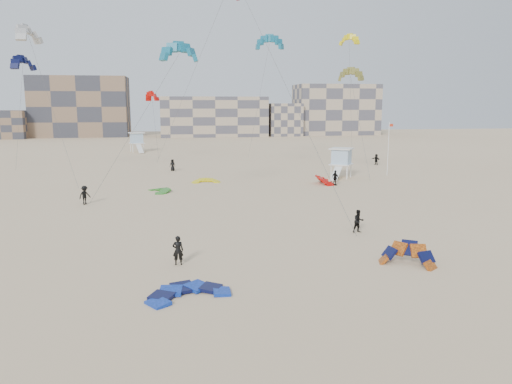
{
  "coord_description": "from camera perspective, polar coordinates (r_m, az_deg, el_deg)",
  "views": [
    {
      "loc": [
        -1.46,
        -26.47,
        9.8
      ],
      "look_at": [
        3.7,
        6.0,
        3.99
      ],
      "focal_mm": 35.0,
      "sensor_mm": 36.0,
      "label": 1
    }
  ],
  "objects": [
    {
      "name": "kite_fly_teal_b",
      "position": [
        82.89,
        1.54,
        16.59
      ],
      "size": [
        5.98,
        5.07,
        19.63
      ],
      "rotation": [
        0.0,
        0.0,
        -0.26
      ],
      "color": "teal",
      "rests_on": "ground"
    },
    {
      "name": "kite_ground_red_far",
      "position": [
        62.75,
        7.83,
        0.94
      ],
      "size": [
        3.72,
        3.55,
        3.1
      ],
      "primitive_type": null,
      "rotation": [
        0.59,
        0.0,
        1.51
      ],
      "color": "red",
      "rests_on": "ground"
    },
    {
      "name": "kitesurfer_c",
      "position": [
        52.06,
        -18.99,
        -0.34
      ],
      "size": [
        1.37,
        1.32,
        1.87
      ],
      "primitive_type": "imported",
      "rotation": [
        0.0,
        0.0,
        0.72
      ],
      "color": "black",
      "rests_on": "ground"
    },
    {
      "name": "kitesurfer_main",
      "position": [
        31.26,
        -8.91,
        -6.61
      ],
      "size": [
        0.67,
        0.44,
        1.84
      ],
      "primitive_type": "imported",
      "rotation": [
        0.0,
        0.0,
        3.14
      ],
      "color": "black",
      "rests_on": "ground"
    },
    {
      "name": "kitesurfer_b",
      "position": [
        39.32,
        11.64,
        -3.29
      ],
      "size": [
        0.96,
        0.8,
        1.78
      ],
      "primitive_type": "imported",
      "rotation": [
        0.0,
        0.0,
        0.15
      ],
      "color": "black",
      "rests_on": "ground"
    },
    {
      "name": "kite_ground_green",
      "position": [
        57.52,
        -10.99,
        0.02
      ],
      "size": [
        4.25,
        4.1,
        1.15
      ],
      "primitive_type": null,
      "rotation": [
        0.15,
        0.0,
        -1.29
      ],
      "color": "green",
      "rests_on": "ground"
    },
    {
      "name": "kite_fly_yellow",
      "position": [
        85.03,
        10.59,
        16.64
      ],
      "size": [
        4.66,
        4.65,
        20.09
      ],
      "rotation": [
        0.0,
        0.0,
        -0.86
      ],
      "color": "#FDFF0B",
      "rests_on": "ground"
    },
    {
      "name": "condo_west_b",
      "position": [
        162.99,
        -19.37,
        9.18
      ],
      "size": [
        28.0,
        14.0,
        18.0
      ],
      "primitive_type": "cube",
      "color": "#7E634C",
      "rests_on": "ground"
    },
    {
      "name": "kite_ground_blue",
      "position": [
        26.62,
        -7.76,
        -11.68
      ],
      "size": [
        5.01,
        5.14,
        0.94
      ],
      "primitive_type": null,
      "rotation": [
        0.08,
        0.0,
        0.3
      ],
      "color": "blue",
      "rests_on": "ground"
    },
    {
      "name": "kite_fly_olive",
      "position": [
        66.19,
        10.74,
        12.92
      ],
      "size": [
        4.4,
        10.23,
        13.52
      ],
      "rotation": [
        0.0,
        0.0,
        -0.62
      ],
      "color": "olive",
      "rests_on": "ground"
    },
    {
      "name": "kitesurfer_d",
      "position": [
        61.57,
        9.05,
        1.61
      ],
      "size": [
        0.96,
        1.17,
        1.86
      ],
      "primitive_type": "imported",
      "rotation": [
        0.0,
        0.0,
        2.12
      ],
      "color": "black",
      "rests_on": "ground"
    },
    {
      "name": "kite_ground_orange",
      "position": [
        32.56,
        16.86,
        -7.95
      ],
      "size": [
        4.56,
        4.56,
        3.33
      ],
      "primitive_type": null,
      "rotation": [
        0.87,
        0.0,
        -0.6
      ],
      "color": "orange",
      "rests_on": "ground"
    },
    {
      "name": "ground",
      "position": [
        28.27,
        -5.6,
        -10.32
      ],
      "size": [
        320.0,
        320.0,
        0.0
      ],
      "primitive_type": "plane",
      "color": "beige",
      "rests_on": "ground"
    },
    {
      "name": "lifeguard_tower_far",
      "position": [
        106.49,
        -13.47,
        5.54
      ],
      "size": [
        3.56,
        5.93,
        4.04
      ],
      "rotation": [
        0.0,
        0.0,
        0.29
      ],
      "color": "white",
      "rests_on": "ground"
    },
    {
      "name": "kite_ground_yellow",
      "position": [
        63.63,
        -5.72,
        1.11
      ],
      "size": [
        3.36,
        3.56,
        1.48
      ],
      "primitive_type": null,
      "rotation": [
        0.21,
        0.0,
        -0.03
      ],
      "color": "#FDFF0B",
      "rests_on": "ground"
    },
    {
      "name": "condo_east",
      "position": [
        166.63,
        9.08,
        9.27
      ],
      "size": [
        26.0,
        14.0,
        16.0
      ],
      "primitive_type": "cube",
      "color": "tan",
      "rests_on": "ground"
    },
    {
      "name": "flagpole",
      "position": [
        71.29,
        14.89,
        4.94
      ],
      "size": [
        0.6,
        0.09,
        7.42
      ],
      "color": "white",
      "rests_on": "ground"
    },
    {
      "name": "condo_mid",
      "position": [
        156.94,
        -4.89,
        8.59
      ],
      "size": [
        32.0,
        16.0,
        12.0
      ],
      "primitive_type": "cube",
      "color": "tan",
      "rests_on": "ground"
    },
    {
      "name": "condo_fill_left",
      "position": [
        162.03,
        -26.66,
        6.91
      ],
      "size": [
        12.0,
        10.0,
        8.0
      ],
      "primitive_type": "cube",
      "color": "#7E634C",
      "rests_on": "ground"
    },
    {
      "name": "kite_fly_navy",
      "position": [
        74.09,
        -25.09,
        13.09
      ],
      "size": [
        4.98,
        4.92,
        15.44
      ],
      "rotation": [
        0.0,
        0.0,
        1.06
      ],
      "color": "#0A0A40",
      "rests_on": "ground"
    },
    {
      "name": "kitesurfer_f",
      "position": [
        83.99,
        13.57,
        3.64
      ],
      "size": [
        1.16,
        1.71,
        1.77
      ],
      "primitive_type": "imported",
      "rotation": [
        0.0,
        0.0,
        -1.14
      ],
      "color": "black",
      "rests_on": "ground"
    },
    {
      "name": "kite_fly_grey",
      "position": [
        66.13,
        -24.59,
        15.96
      ],
      "size": [
        8.75,
        11.41,
        18.28
      ],
      "rotation": [
        0.0,
        0.0,
        1.27
      ],
      "color": "silver",
      "rests_on": "ground"
    },
    {
      "name": "condo_fill_right",
      "position": [
        158.13,
        3.23,
        8.26
      ],
      "size": [
        10.0,
        10.0,
        10.0
      ],
      "primitive_type": "cube",
      "color": "tan",
      "rests_on": "ground"
    },
    {
      "name": "kite_fly_red",
      "position": [
        86.51,
        -11.8,
        10.58
      ],
      "size": [
        4.27,
        5.92,
        11.12
      ],
      "rotation": [
        0.0,
        0.0,
        2.15
      ],
      "color": "red",
      "rests_on": "ground"
    },
    {
      "name": "kitesurfer_e",
      "position": [
        75.22,
        -9.52,
        3.06
      ],
      "size": [
        0.97,
        0.78,
        1.73
      ],
      "primitive_type": "imported",
      "rotation": [
        0.0,
        0.0,
        -0.3
      ],
      "color": "black",
      "rests_on": "ground"
    },
    {
      "name": "lifeguard_tower_near",
      "position": [
        68.12,
        9.73,
        3.28
      ],
      "size": [
        3.92,
        6.02,
        4.0
      ],
      "rotation": [
        0.0,
        0.0,
        -0.57
      ],
      "color": "white",
      "rests_on": "ground"
    },
    {
      "name": "kite_fly_teal_a",
      "position": [
        48.52,
        -8.77,
        15.35
      ],
      "size": [
        10.4,
        4.47,
        14.76
      ],
      "rotation": [
        0.0,
        0.0,
        0.22
      ],
      "color": "teal",
      "rests_on": "ground"
    }
  ]
}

